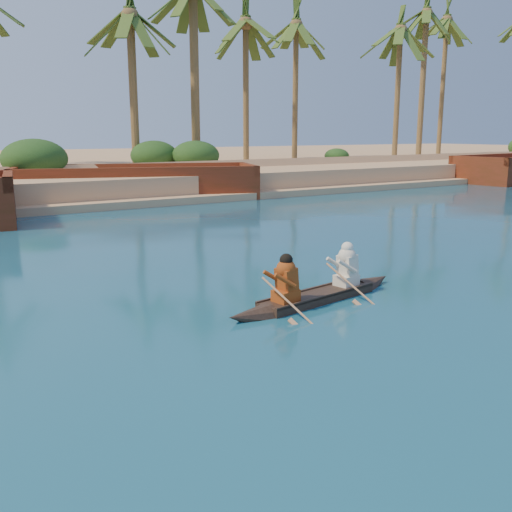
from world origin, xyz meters
TOP-DOWN VIEW (x-y plane):
  - sandy_embankment at (0.00, 46.89)m, footprint 150.00×51.00m
  - palm_grove at (0.00, 35.00)m, footprint 110.00×14.00m
  - shrub_cluster at (0.00, 31.50)m, footprint 100.00×6.00m
  - canoe at (-8.00, 5.91)m, footprint 4.83×1.34m
  - barge_mid at (-4.30, 25.94)m, footprint 13.12×8.00m

SIDE VIEW (x-z plane):
  - canoe at x=-8.00m, z-range -0.41..0.91m
  - sandy_embankment at x=0.00m, z-range -0.22..1.28m
  - barge_mid at x=-4.30m, z-range -0.31..1.76m
  - shrub_cluster at x=0.00m, z-range 0.00..2.40m
  - palm_grove at x=0.00m, z-range 0.00..16.00m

